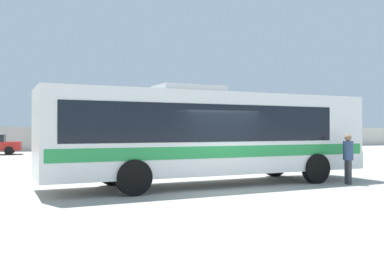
% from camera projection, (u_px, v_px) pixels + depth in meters
% --- Properties ---
extents(ground_plane, '(300.00, 300.00, 0.00)m').
position_uv_depth(ground_plane, '(145.00, 165.00, 22.40)').
color(ground_plane, '#A3A099').
extents(perimeter_wall, '(80.00, 0.30, 2.17)m').
position_uv_depth(perimeter_wall, '(96.00, 138.00, 39.40)').
color(perimeter_wall, beige).
rests_on(perimeter_wall, ground_plane).
extents(coach_bus_white_green, '(11.60, 3.33, 3.36)m').
position_uv_depth(coach_bus_white_green, '(208.00, 132.00, 14.40)').
color(coach_bus_white_green, white).
rests_on(coach_bus_white_green, ground_plane).
extents(attendant_by_bus_door, '(0.40, 0.40, 1.73)m').
position_uv_depth(attendant_by_bus_door, '(348.00, 156.00, 14.58)').
color(attendant_by_bus_door, '#38383D').
rests_on(attendant_by_bus_door, ground_plane).
extents(parked_car_second_white, '(4.20, 1.99, 1.51)m').
position_uv_depth(parked_car_second_white, '(77.00, 143.00, 34.69)').
color(parked_car_second_white, silver).
rests_on(parked_car_second_white, ground_plane).
extents(roadside_tree_midleft, '(4.59, 4.59, 6.11)m').
position_uv_depth(roadside_tree_midleft, '(62.00, 107.00, 42.11)').
color(roadside_tree_midleft, brown).
rests_on(roadside_tree_midleft, ground_plane).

